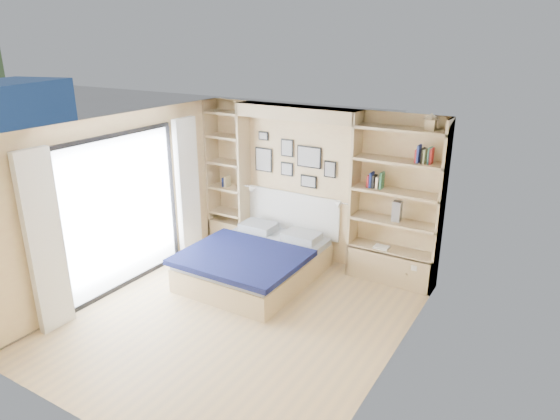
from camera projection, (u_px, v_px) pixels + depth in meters
The scene contains 8 objects.
ground at pixel (237, 319), 6.53m from camera, with size 4.50×4.50×0.00m, color tan.
room_shell at pixel (273, 204), 7.59m from camera, with size 4.50×4.50×4.50m.
bed at pixel (256, 261), 7.56m from camera, with size 1.73×2.19×1.07m.
photo_gallery at pixel (292, 161), 8.01m from camera, with size 1.48×0.02×0.82m.
reading_lamps at pixel (293, 196), 7.92m from camera, with size 1.92×0.12×0.15m.
shelf_decor at pixel (392, 170), 7.02m from camera, with size 3.55×0.23×2.03m.
deck at pixel (61, 259), 8.27m from camera, with size 3.20×4.00×0.05m, color #695E4D.
deck_chair at pixel (76, 245), 7.85m from camera, with size 0.49×0.82×0.81m.
Camera 1 is at (3.40, -4.58, 3.52)m, focal length 32.00 mm.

